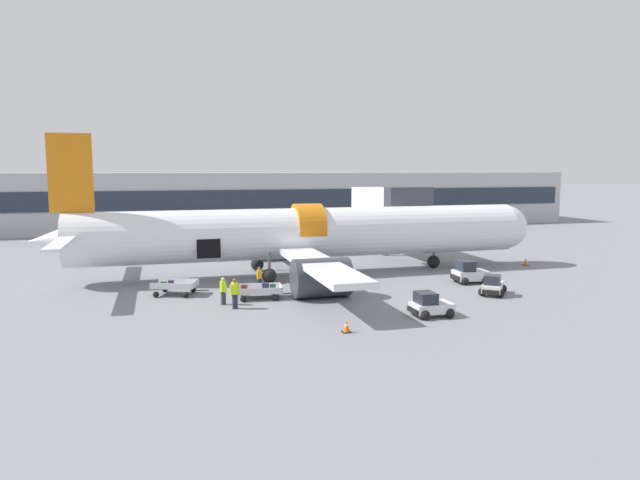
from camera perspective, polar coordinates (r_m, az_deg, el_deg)
name	(u,v)px	position (r m, az deg, el deg)	size (l,w,h in m)	color
ground_plane	(296,290)	(39.95, -2.38, -4.99)	(500.00, 500.00, 0.00)	slate
terminal_strip	(224,200)	(84.04, -9.57, 3.97)	(104.72, 13.10, 7.92)	#B2B2B7
jet_bridge_stub	(390,206)	(54.86, 6.97, 3.44)	(4.03, 11.79, 6.82)	#4C4C51
airplane	(302,235)	(45.25, -1.86, 0.52)	(40.13, 31.94, 10.88)	white
baggage_tug_lead	(469,273)	(43.65, 14.68, -3.25)	(2.58, 2.19, 1.67)	silver
baggage_tug_mid	(493,286)	(39.97, 16.88, -4.44)	(2.47, 2.67, 1.39)	silver
baggage_tug_rear	(430,306)	(33.35, 10.95, -6.48)	(2.39, 1.97, 1.42)	silver
baggage_cart_loading	(260,292)	(37.45, -5.97, -5.15)	(3.95, 2.37, 1.00)	silver
baggage_cart_queued	(175,288)	(39.43, -14.26, -4.63)	(3.82, 2.70, 1.00)	silver
ground_crew_loader_a	(259,277)	(40.33, -6.10, -3.72)	(0.49, 0.50, 1.56)	#1E2338
ground_crew_loader_b	(235,293)	(34.76, -8.52, -5.24)	(0.64, 0.54, 1.86)	#1E2338
ground_crew_driver	(223,290)	(35.93, -9.66, -4.98)	(0.54, 0.56, 1.72)	#2D2D33
safety_cone_nose	(526,262)	(53.10, 19.88, -2.06)	(0.48, 0.48, 0.68)	black
safety_cone_engine_left	(347,326)	(29.69, 2.67, -8.61)	(0.47, 0.47, 0.69)	black
safety_cone_wingtip	(344,289)	(38.84, 2.39, -4.91)	(0.62, 0.62, 0.62)	black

